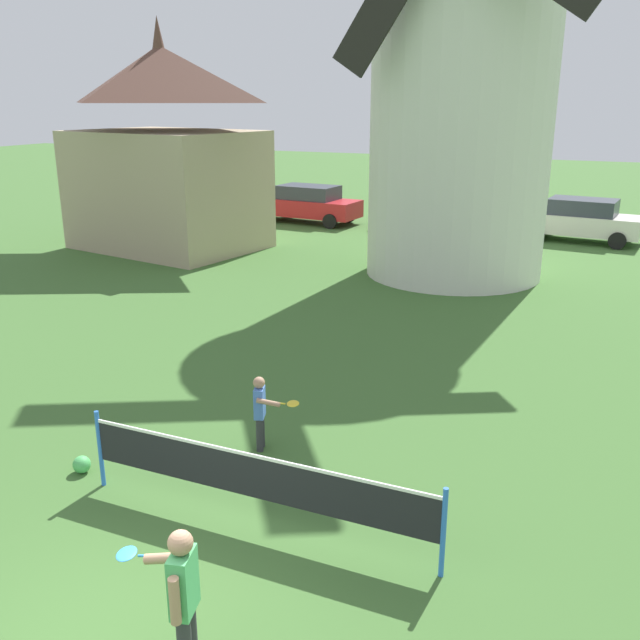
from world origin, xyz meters
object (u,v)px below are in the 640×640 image
(stray_ball, at_px, (82,464))
(parked_car_red, at_px, (308,203))
(parked_car_mustard, at_px, (216,195))
(player_far, at_px, (261,409))
(parked_car_silver, at_px, (431,209))
(tennis_net, at_px, (253,477))
(chapel, at_px, (165,152))
(player_near, at_px, (182,594))
(windmill, at_px, (466,36))
(parked_car_cream, at_px, (581,219))

(stray_ball, bearing_deg, parked_car_red, 105.99)
(parked_car_mustard, bearing_deg, parked_car_red, -8.28)
(player_far, bearing_deg, parked_car_red, 112.78)
(stray_ball, relative_size, parked_car_mustard, 0.06)
(stray_ball, distance_m, parked_car_silver, 20.62)
(tennis_net, xyz_separation_m, parked_car_silver, (-3.45, 20.74, 0.13))
(tennis_net, distance_m, chapel, 17.68)
(player_near, relative_size, chapel, 0.20)
(player_far, bearing_deg, parked_car_silver, 97.79)
(tennis_net, height_order, stray_ball, tennis_net)
(stray_ball, height_order, parked_car_red, parked_car_red)
(windmill, bearing_deg, tennis_net, -86.38)
(stray_ball, distance_m, chapel, 16.05)
(parked_car_silver, bearing_deg, parked_car_mustard, 178.69)
(player_near, relative_size, player_far, 1.29)
(player_far, xyz_separation_m, chapel, (-10.08, 11.87, 2.62))
(parked_car_mustard, bearing_deg, chapel, -69.93)
(parked_car_mustard, relative_size, parked_car_cream, 0.99)
(tennis_net, bearing_deg, windmill, 93.62)
(stray_ball, bearing_deg, player_far, 39.44)
(tennis_net, xyz_separation_m, parked_car_red, (-8.61, 20.25, 0.13))
(windmill, height_order, tennis_net, windmill)
(parked_car_cream, bearing_deg, player_near, -94.24)
(parked_car_red, bearing_deg, parked_car_mustard, 171.72)
(player_far, bearing_deg, parked_car_mustard, 123.60)
(player_far, relative_size, stray_ball, 4.67)
(windmill, distance_m, parked_car_red, 11.64)
(parked_car_red, relative_size, parked_car_silver, 1.04)
(player_far, relative_size, chapel, 0.15)
(parked_car_cream, bearing_deg, parked_car_mustard, 178.69)
(parked_car_mustard, distance_m, chapel, 8.18)
(player_near, relative_size, parked_car_silver, 0.35)
(player_far, bearing_deg, player_near, -70.91)
(player_far, distance_m, stray_ball, 2.64)
(player_far, distance_m, parked_car_silver, 19.14)
(stray_ball, xyz_separation_m, parked_car_red, (-5.76, 20.10, 0.69))
(tennis_net, height_order, player_far, player_far)
(parked_car_red, distance_m, parked_car_silver, 5.18)
(chapel, bearing_deg, stray_ball, -59.11)
(player_near, xyz_separation_m, parked_car_mustard, (-14.15, 23.24, -0.04))
(tennis_net, distance_m, parked_car_silver, 21.03)
(player_near, distance_m, chapel, 19.77)
(windmill, xyz_separation_m, parked_car_red, (-7.73, 6.46, -5.84))
(player_near, distance_m, player_far, 4.28)
(parked_car_silver, bearing_deg, parked_car_red, -174.52)
(stray_ball, relative_size, parked_car_red, 0.06)
(parked_car_mustard, xyz_separation_m, parked_car_red, (5.00, -0.73, 0.00))
(player_near, relative_size, parked_car_red, 0.34)
(stray_ball, height_order, parked_car_cream, parked_car_cream)
(windmill, xyz_separation_m, tennis_net, (0.87, -13.79, -5.96))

